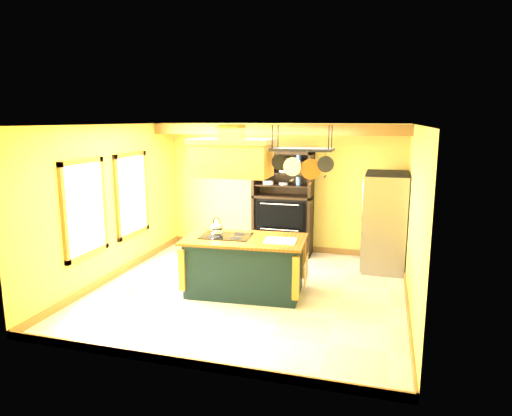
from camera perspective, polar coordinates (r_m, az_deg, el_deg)
The scene contains 15 objects.
floor at distance 7.67m, azimuth -0.82°, elevation -10.25°, with size 5.00×5.00×0.00m, color beige.
ceiling at distance 7.14m, azimuth -0.88°, elevation 10.38°, with size 5.00×5.00×0.00m, color white.
wall_back at distance 9.67m, azimuth 3.43°, elevation 2.51°, with size 5.00×0.02×2.70m, color gold.
wall_front at distance 5.01m, azimuth -9.17°, elevation -5.73°, with size 5.00×0.02×2.70m, color gold.
wall_left at distance 8.34m, azimuth -17.52°, elevation 0.64°, with size 0.02×5.00×2.70m, color gold.
wall_right at distance 7.00m, azimuth 19.15°, elevation -1.40°, with size 0.02×5.00×2.70m, color gold.
ceiling_beam at distance 8.78m, azimuth 2.37°, elevation 9.78°, with size 5.00×0.15×0.20m, color olive.
window_near at distance 7.67m, azimuth -20.59°, elevation -0.06°, with size 0.06×1.06×1.56m.
window_far at distance 8.82m, azimuth -15.22°, elevation 1.63°, with size 0.06×1.06×1.56m.
kitchen_island at distance 7.42m, azimuth -1.42°, elevation -7.14°, with size 2.00×1.20×1.11m.
range_hood at distance 7.13m, azimuth -3.02°, elevation 6.53°, with size 1.26×0.71×0.80m.
pot_rack at distance 6.85m, azimuth 5.80°, elevation 6.54°, with size 0.97×0.46×0.81m.
refrigerator at distance 8.79m, azimuth 15.73°, elevation -1.92°, with size 0.78×0.92×1.80m.
hutch at distance 9.52m, azimuth 3.40°, elevation -0.71°, with size 1.22×0.56×2.16m.
floor_register at distance 7.87m, azimuth -15.06°, elevation -10.03°, with size 0.28×0.12×0.01m, color black.
Camera 1 is at (2.06, -6.84, 2.79)m, focal length 32.00 mm.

